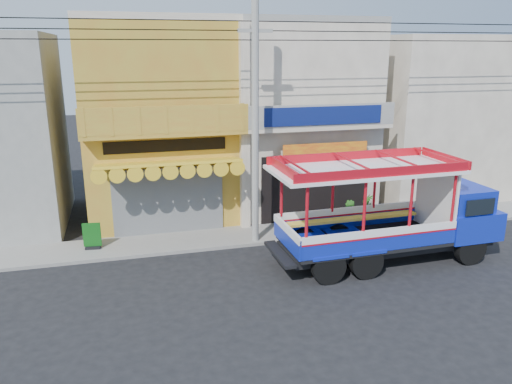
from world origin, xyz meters
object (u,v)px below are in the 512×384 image
potted_plant_a (324,217)px  utility_pole (259,108)px  songthaew_truck (402,211)px  green_sign (92,238)px  potted_plant_b (352,212)px  potted_plant_c (367,207)px

potted_plant_a → utility_pole: bearing=169.0°
songthaew_truck → green_sign: (-10.26, 3.44, -1.23)m
utility_pole → potted_plant_b: (4.12, 0.76, -4.43)m
potted_plant_c → potted_plant_b: bearing=-56.8°
green_sign → songthaew_truck: bearing=-18.5°
green_sign → potted_plant_a: size_ratio=1.12×
songthaew_truck → green_sign: bearing=161.5°
green_sign → potted_plant_c: bearing=2.2°
songthaew_truck → potted_plant_b: size_ratio=8.13×
utility_pole → green_sign: bearing=173.0°
songthaew_truck → potted_plant_c: songthaew_truck is taller
green_sign → potted_plant_b: bearing=0.2°
utility_pole → potted_plant_a: (2.87, 0.63, -4.48)m
potted_plant_a → potted_plant_c: size_ratio=0.82×
songthaew_truck → potted_plant_a: size_ratio=9.17×
utility_pole → songthaew_truck: (4.27, -2.71, -3.28)m
potted_plant_c → green_sign: bearing=-78.3°
utility_pole → potted_plant_a: size_ratio=32.75×
utility_pole → potted_plant_c: utility_pole is taller
green_sign → potted_plant_c: size_ratio=0.92×
utility_pole → potted_plant_c: (5.03, 1.16, -4.39)m
songthaew_truck → potted_plant_a: (-1.41, 3.33, -1.20)m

